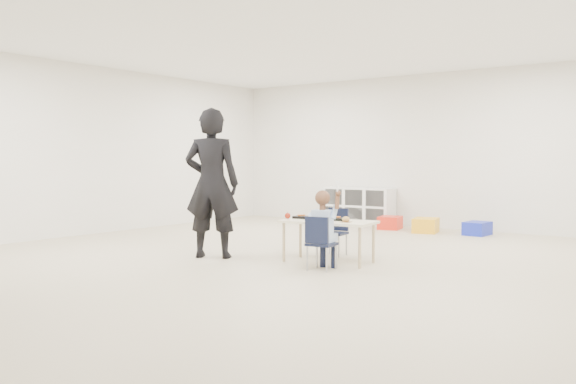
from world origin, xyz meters
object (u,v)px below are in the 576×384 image
Objects in this scene: chair_near at (322,243)px; cubby_shelf at (359,206)px; adult at (212,183)px; table at (328,241)px; child at (322,227)px.

chair_near is 5.03m from cubby_shelf.
cubby_shelf is at bearing 107.58° from chair_near.
adult is (-1.60, -0.08, 0.63)m from chair_near.
child reaches higher than table.
table is at bearing 106.81° from child.
table is 1.92× the size of chair_near.
table is 0.62× the size of adult.
chair_near is 1.72m from adult.
table is 0.52m from chair_near.
cubby_shelf is at bearing 107.67° from table.
table is at bearing -65.05° from cubby_shelf.
child is (0.00, 0.00, 0.18)m from chair_near.
child is at bearing 0.00° from chair_near.
cubby_shelf reaches higher than chair_near.
chair_near is 0.63× the size of child.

